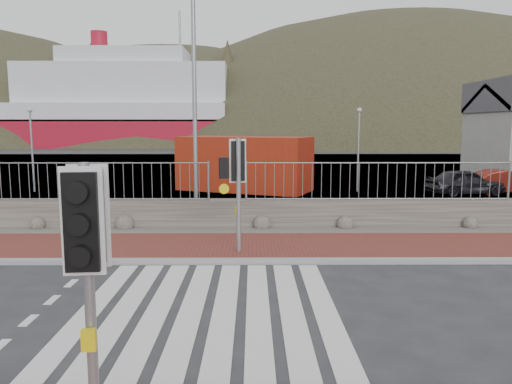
{
  "coord_description": "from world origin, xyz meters",
  "views": [
    {
      "loc": [
        0.81,
        -8.62,
        3.31
      ],
      "look_at": [
        0.88,
        3.0,
        1.73
      ],
      "focal_mm": 35.0,
      "sensor_mm": 36.0,
      "label": 1
    }
  ],
  "objects_px": {
    "traffic_signal_near": "(87,242)",
    "car_b": "(505,182)",
    "traffic_signal_far": "(237,171)",
    "shipping_container": "(244,164)",
    "streetlight": "(199,82)",
    "ferry": "(85,111)",
    "car_a": "(465,182)"
  },
  "relations": [
    {
      "from": "traffic_signal_near",
      "to": "car_b",
      "type": "bearing_deg",
      "value": 47.94
    },
    {
      "from": "traffic_signal_far",
      "to": "shipping_container",
      "type": "bearing_deg",
      "value": -100.05
    },
    {
      "from": "traffic_signal_near",
      "to": "shipping_container",
      "type": "xyz_separation_m",
      "value": [
        1.29,
        20.05,
        -0.76
      ]
    },
    {
      "from": "streetlight",
      "to": "car_b",
      "type": "xyz_separation_m",
      "value": [
        13.85,
        6.87,
        -4.1
      ]
    },
    {
      "from": "ferry",
      "to": "car_a",
      "type": "relative_size",
      "value": 13.86
    },
    {
      "from": "ferry",
      "to": "car_b",
      "type": "bearing_deg",
      "value": -54.64
    },
    {
      "from": "ferry",
      "to": "streetlight",
      "type": "distance_m",
      "value": 64.29
    },
    {
      "from": "ferry",
      "to": "streetlight",
      "type": "height_order",
      "value": "ferry"
    },
    {
      "from": "ferry",
      "to": "shipping_container",
      "type": "height_order",
      "value": "ferry"
    },
    {
      "from": "traffic_signal_near",
      "to": "car_b",
      "type": "relative_size",
      "value": 0.83
    },
    {
      "from": "shipping_container",
      "to": "car_a",
      "type": "relative_size",
      "value": 1.8
    },
    {
      "from": "shipping_container",
      "to": "car_b",
      "type": "distance_m",
      "value": 12.6
    },
    {
      "from": "shipping_container",
      "to": "streetlight",
      "type": "bearing_deg",
      "value": -76.11
    },
    {
      "from": "car_a",
      "to": "car_b",
      "type": "xyz_separation_m",
      "value": [
        2.0,
        0.27,
        -0.03
      ]
    },
    {
      "from": "shipping_container",
      "to": "car_a",
      "type": "distance_m",
      "value": 10.65
    },
    {
      "from": "car_a",
      "to": "car_b",
      "type": "relative_size",
      "value": 1.02
    },
    {
      "from": "streetlight",
      "to": "shipping_container",
      "type": "distance_m",
      "value": 9.08
    },
    {
      "from": "traffic_signal_far",
      "to": "streetlight",
      "type": "bearing_deg",
      "value": -82.09
    },
    {
      "from": "traffic_signal_near",
      "to": "traffic_signal_far",
      "type": "bearing_deg",
      "value": 74.54
    },
    {
      "from": "traffic_signal_near",
      "to": "car_a",
      "type": "bearing_deg",
      "value": 51.75
    },
    {
      "from": "ferry",
      "to": "traffic_signal_far",
      "type": "bearing_deg",
      "value": -68.62
    },
    {
      "from": "shipping_container",
      "to": "car_b",
      "type": "bearing_deg",
      "value": 16.52
    },
    {
      "from": "traffic_signal_far",
      "to": "streetlight",
      "type": "distance_m",
      "value": 5.13
    },
    {
      "from": "shipping_container",
      "to": "car_a",
      "type": "xyz_separation_m",
      "value": [
        10.49,
        -1.73,
        -0.74
      ]
    },
    {
      "from": "car_a",
      "to": "car_b",
      "type": "bearing_deg",
      "value": -90.82
    },
    {
      "from": "traffic_signal_near",
      "to": "streetlight",
      "type": "relative_size",
      "value": 0.35
    },
    {
      "from": "traffic_signal_far",
      "to": "car_b",
      "type": "distance_m",
      "value": 16.78
    },
    {
      "from": "streetlight",
      "to": "traffic_signal_near",
      "type": "bearing_deg",
      "value": -102.61
    },
    {
      "from": "ferry",
      "to": "shipping_container",
      "type": "distance_m",
      "value": 57.35
    },
    {
      "from": "car_a",
      "to": "car_b",
      "type": "distance_m",
      "value": 2.02
    },
    {
      "from": "streetlight",
      "to": "car_b",
      "type": "distance_m",
      "value": 16.0
    },
    {
      "from": "car_b",
      "to": "streetlight",
      "type": "bearing_deg",
      "value": 112.25
    }
  ]
}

